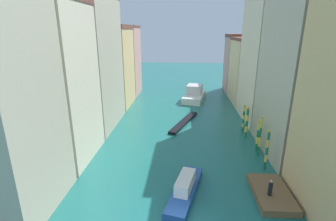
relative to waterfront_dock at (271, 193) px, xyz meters
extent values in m
plane|color=#1E6B66|center=(-8.30, 20.29, -0.31)|extent=(154.00, 154.00, 0.00)
cube|color=beige|center=(-22.43, 6.21, 8.15)|extent=(7.97, 8.60, 16.91)
cube|color=#BCB299|center=(-22.43, 16.88, 9.06)|extent=(7.97, 11.94, 18.73)
cube|color=#DBB77A|center=(-22.43, 28.08, 6.90)|extent=(7.97, 9.37, 14.42)
cube|color=brown|center=(-22.43, 28.08, 14.50)|extent=(8.13, 9.56, 0.78)
cube|color=tan|center=(-22.43, 37.33, 7.07)|extent=(7.97, 8.09, 14.77)
cube|color=brown|center=(-22.43, 37.33, 14.70)|extent=(8.13, 8.26, 0.49)
cube|color=#BCB299|center=(5.83, 9.11, 8.79)|extent=(7.97, 11.52, 18.20)
cube|color=beige|center=(5.83, 20.83, 9.48)|extent=(7.97, 11.17, 19.58)
cube|color=beige|center=(5.83, 31.90, 5.85)|extent=(7.97, 10.38, 12.31)
cube|color=brown|center=(5.83, 31.90, 12.30)|extent=(8.13, 10.59, 0.59)
cube|color=tan|center=(5.83, 41.22, 6.02)|extent=(7.97, 7.15, 12.66)
cube|color=brown|center=(5.83, 41.22, 12.74)|extent=(8.13, 7.29, 0.76)
cube|color=brown|center=(0.00, 0.00, 0.00)|extent=(3.10, 5.53, 0.62)
cylinder|color=black|center=(-0.43, -0.70, 0.92)|extent=(0.36, 0.36, 1.22)
sphere|color=tan|center=(-0.43, -0.70, 1.66)|extent=(0.26, 0.26, 0.26)
cylinder|color=#197247|center=(0.83, 4.77, 0.12)|extent=(0.27, 0.27, 0.85)
cylinder|color=#E5D14C|center=(0.83, 4.77, 0.97)|extent=(0.27, 0.27, 0.85)
cylinder|color=#197247|center=(0.83, 4.77, 1.82)|extent=(0.27, 0.27, 0.85)
cylinder|color=#E5D14C|center=(0.83, 4.77, 2.67)|extent=(0.27, 0.27, 0.85)
cylinder|color=#197247|center=(0.83, 4.77, 3.52)|extent=(0.27, 0.27, 0.85)
sphere|color=gold|center=(0.83, 4.77, 4.05)|extent=(0.30, 0.30, 0.30)
cylinder|color=#197247|center=(0.95, 7.79, 0.28)|extent=(0.24, 0.24, 1.17)
cylinder|color=#E5D14C|center=(0.95, 7.79, 1.45)|extent=(0.24, 0.24, 1.17)
cylinder|color=#197247|center=(0.95, 7.79, 2.62)|extent=(0.24, 0.24, 1.17)
cylinder|color=#E5D14C|center=(0.95, 7.79, 3.80)|extent=(0.24, 0.24, 1.17)
sphere|color=gold|center=(0.95, 7.79, 4.48)|extent=(0.27, 0.27, 0.27)
cylinder|color=#197247|center=(1.15, 9.17, 0.14)|extent=(0.36, 0.36, 0.91)
cylinder|color=#E5D14C|center=(1.15, 9.17, 1.05)|extent=(0.36, 0.36, 0.91)
cylinder|color=#197247|center=(1.15, 9.17, 1.96)|extent=(0.36, 0.36, 0.91)
cylinder|color=#E5D14C|center=(1.15, 9.17, 2.86)|extent=(0.36, 0.36, 0.91)
sphere|color=gold|center=(1.15, 9.17, 3.46)|extent=(0.39, 0.39, 0.39)
cylinder|color=#197247|center=(0.68, 13.09, 0.10)|extent=(0.34, 0.34, 0.82)
cylinder|color=#E5D14C|center=(0.68, 13.09, 0.92)|extent=(0.34, 0.34, 0.82)
cylinder|color=#197247|center=(0.68, 13.09, 1.74)|extent=(0.34, 0.34, 0.82)
cylinder|color=#E5D14C|center=(0.68, 13.09, 2.56)|extent=(0.34, 0.34, 0.82)
cylinder|color=#197247|center=(0.68, 13.09, 3.38)|extent=(0.34, 0.34, 0.82)
sphere|color=gold|center=(0.68, 13.09, 3.92)|extent=(0.38, 0.38, 0.38)
cylinder|color=#197247|center=(0.79, 15.47, 0.00)|extent=(0.31, 0.31, 0.62)
cylinder|color=#E5D14C|center=(0.79, 15.47, 0.61)|extent=(0.31, 0.31, 0.62)
cylinder|color=#197247|center=(0.79, 15.47, 1.23)|extent=(0.31, 0.31, 0.62)
cylinder|color=#E5D14C|center=(0.79, 15.47, 1.84)|extent=(0.31, 0.31, 0.62)
cylinder|color=#197247|center=(0.79, 15.47, 2.46)|extent=(0.31, 0.31, 0.62)
cylinder|color=#E5D14C|center=(0.79, 15.47, 3.07)|extent=(0.31, 0.31, 0.62)
sphere|color=gold|center=(0.79, 15.47, 3.51)|extent=(0.35, 0.35, 0.35)
cube|color=white|center=(-5.71, 32.59, 0.36)|extent=(5.46, 9.83, 1.33)
cube|color=silver|center=(-5.71, 32.59, 1.97)|extent=(3.64, 4.12, 1.89)
cube|color=black|center=(-7.87, 18.06, -0.10)|extent=(4.53, 9.95, 0.41)
cube|color=#234C93|center=(-7.70, -0.26, 0.05)|extent=(3.56, 7.77, 0.72)
cube|color=silver|center=(-7.70, -0.26, 0.97)|extent=(1.99, 3.50, 1.13)
camera|label=1|loc=(-8.00, -19.62, 13.88)|focal=26.80mm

